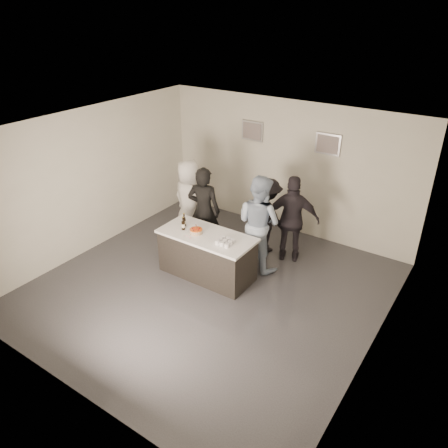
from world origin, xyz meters
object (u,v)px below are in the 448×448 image
at_px(person_main_black, 204,211).
at_px(person_guest_back, 267,216).
at_px(bar_counter, 207,255).
at_px(person_main_blue, 259,223).
at_px(beer_bottle_b, 183,223).
at_px(person_guest_left, 189,200).
at_px(beer_bottle_a, 184,220).
at_px(cake, 196,232).
at_px(person_guest_right, 292,219).

distance_m(person_main_black, person_guest_back, 1.31).
relative_size(bar_counter, person_main_blue, 0.96).
relative_size(beer_bottle_b, person_main_blue, 0.13).
relative_size(bar_counter, person_main_black, 0.98).
relative_size(person_main_blue, person_guest_left, 1.06).
height_order(bar_counter, beer_bottle_a, beer_bottle_a).
distance_m(cake, person_guest_left, 1.50).
bearing_deg(bar_counter, person_guest_back, 72.72).
bearing_deg(person_main_blue, person_main_black, 17.30).
relative_size(beer_bottle_b, person_main_black, 0.14).
height_order(bar_counter, person_main_blue, person_main_blue).
xyz_separation_m(cake, person_main_black, (-0.40, 0.79, 0.01)).
height_order(beer_bottle_a, person_guest_right, person_guest_right).
xyz_separation_m(cake, beer_bottle_b, (-0.30, -0.02, 0.09)).
distance_m(person_main_black, person_guest_right, 1.82).
bearing_deg(person_guest_right, person_main_blue, 31.75).
relative_size(bar_counter, person_guest_back, 1.13).
bearing_deg(person_guest_right, cake, 27.95).
bearing_deg(person_main_black, person_guest_back, -160.77).
relative_size(cake, beer_bottle_a, 0.93).
relative_size(beer_bottle_a, person_guest_back, 0.16).
relative_size(beer_bottle_a, beer_bottle_b, 1.00).
bearing_deg(person_main_blue, person_guest_left, 5.78).
bearing_deg(person_guest_right, bar_counter, 31.23).
bearing_deg(beer_bottle_a, bar_counter, -4.15).
bearing_deg(person_main_black, beer_bottle_a, 75.01).
distance_m(person_main_black, person_guest_left, 0.70).
height_order(bar_counter, beer_bottle_b, beer_bottle_b).
distance_m(bar_counter, person_main_black, 1.05).
relative_size(cake, person_guest_back, 0.15).
bearing_deg(person_main_blue, person_guest_right, -115.04).
bearing_deg(beer_bottle_b, beer_bottle_a, 121.28).
bearing_deg(person_guest_back, person_main_black, 48.37).
relative_size(beer_bottle_a, person_guest_right, 0.14).
xyz_separation_m(person_guest_left, person_guest_back, (1.68, 0.47, -0.10)).
bearing_deg(person_guest_left, person_guest_back, -153.84).
xyz_separation_m(beer_bottle_b, person_main_black, (-0.10, 0.80, -0.08)).
bearing_deg(cake, person_guest_left, 133.23).
xyz_separation_m(person_main_black, person_guest_left, (-0.63, 0.30, -0.03)).
relative_size(person_main_black, person_guest_left, 1.04).
height_order(bar_counter, cake, cake).
bearing_deg(beer_bottle_a, person_guest_back, 54.53).
height_order(person_main_black, person_guest_left, person_main_black).
distance_m(person_guest_right, person_guest_back, 0.62).
bearing_deg(person_guest_left, cake, 143.87).
distance_m(bar_counter, person_guest_back, 1.60).
distance_m(beer_bottle_b, person_guest_left, 1.33).
xyz_separation_m(bar_counter, person_guest_left, (-1.22, 1.02, 0.47)).
height_order(beer_bottle_a, person_main_blue, person_main_blue).
bearing_deg(person_main_black, beer_bottle_b, 80.28).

